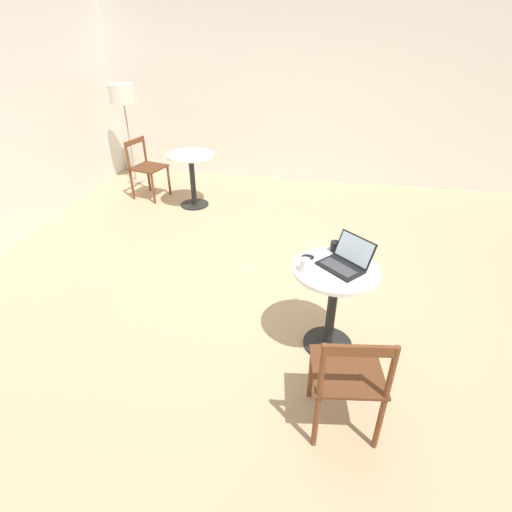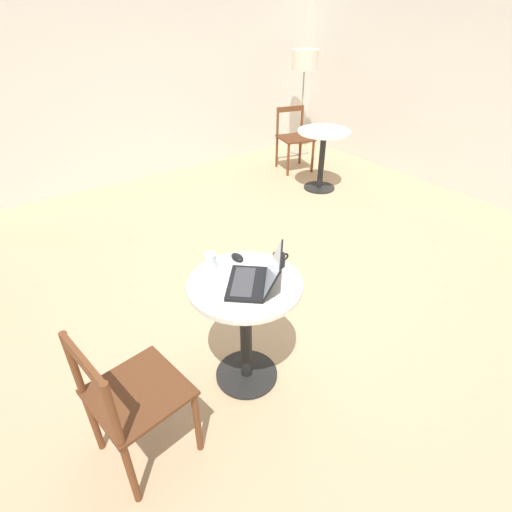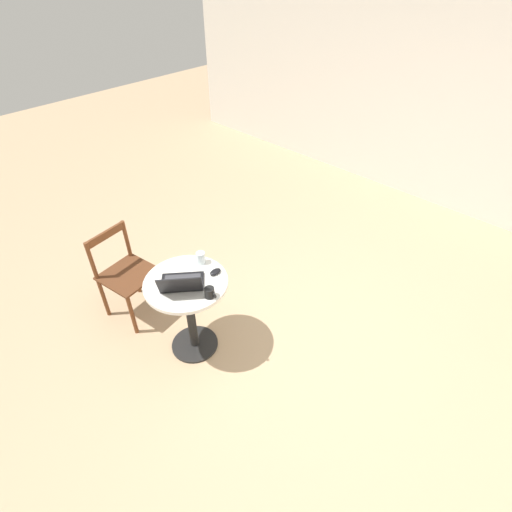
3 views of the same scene
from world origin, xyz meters
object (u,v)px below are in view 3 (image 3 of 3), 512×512
at_px(laptop, 182,283).
at_px(drinking_glass, 201,258).
at_px(cafe_table_near, 188,301).
at_px(chair_near_left, 126,274).
at_px(mug, 210,293).
at_px(mouse, 215,272).

bearing_deg(laptop, drinking_glass, 111.71).
xyz_separation_m(cafe_table_near, laptop, (0.03, -0.06, 0.25)).
xyz_separation_m(chair_near_left, mug, (1.02, 0.13, 0.35)).
relative_size(chair_near_left, mouse, 8.54).
xyz_separation_m(laptop, mouse, (0.07, 0.28, -0.03)).
distance_m(cafe_table_near, drinking_glass, 0.36).
xyz_separation_m(chair_near_left, laptop, (0.79, 0.05, 0.35)).
bearing_deg(drinking_glass, mug, -31.79).
relative_size(laptop, drinking_glass, 4.32).
xyz_separation_m(laptop, drinking_glass, (-0.11, 0.29, 0.01)).
xyz_separation_m(laptop, mug, (0.23, 0.07, -0.00)).
height_order(laptop, drinking_glass, laptop).
xyz_separation_m(mouse, mug, (0.16, -0.20, 0.02)).
height_order(chair_near_left, mouse, chair_near_left).
distance_m(laptop, mouse, 0.29).
bearing_deg(cafe_table_near, drinking_glass, 109.76).
distance_m(mug, drinking_glass, 0.40).
bearing_deg(cafe_table_near, chair_near_left, -171.75).
height_order(cafe_table_near, chair_near_left, chair_near_left).
distance_m(cafe_table_near, mug, 0.36).
relative_size(cafe_table_near, mouse, 7.59).
bearing_deg(chair_near_left, mug, 7.19).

